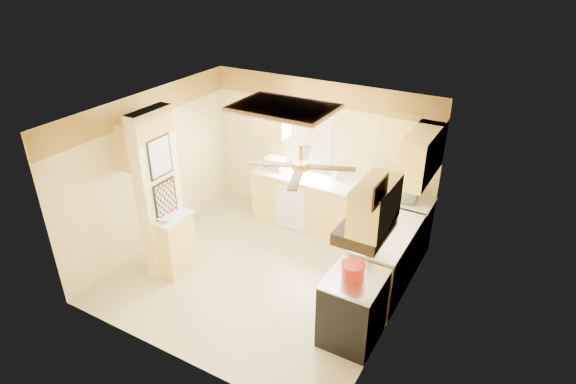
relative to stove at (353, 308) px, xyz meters
The scene contains 34 objects.
floor 1.82m from the stove, 161.77° to the left, with size 4.00×4.00×0.00m, color tan.
ceiling 2.69m from the stove, 161.77° to the left, with size 4.00×4.00×0.00m, color white.
wall_back 3.07m from the stove, 124.28° to the left, with size 4.00×4.00×0.00m, color #EDD990.
wall_front 2.29m from the stove, 141.04° to the right, with size 4.00×4.00×0.00m, color #EDD990.
wall_left 3.79m from the stove, behind, with size 3.80×3.80×0.00m, color #EDD990.
wall_right 1.02m from the stove, 59.02° to the left, with size 3.80×3.80×0.00m, color #EDD990.
wallpaper_border 3.48m from the stove, 124.50° to the left, with size 4.00×0.02×0.40m, color yellow.
partition_column 3.12m from the stove, behind, with size 0.20×0.70×2.50m, color #EDD990.
partition_ledge 2.80m from the stove, behind, with size 0.25×0.55×0.90m, color #FFDC64.
ledge_top 2.84m from the stove, behind, with size 0.28×0.58×0.04m, color white.
lower_cabinets_back 2.45m from the stove, 118.55° to the left, with size 3.00×0.60×0.90m, color #FFDC64.
lower_cabinets_right 1.15m from the stove, 88.49° to the left, with size 0.60×1.40×0.90m, color #FFDC64.
countertop_back 2.48m from the stove, 118.66° to the left, with size 3.04×0.64×0.04m, color white.
countertop_right 1.24m from the stove, 88.99° to the left, with size 0.64×1.44×0.04m, color white.
dishwasher_panel 2.66m from the stove, 136.25° to the left, with size 0.58×0.02×0.80m, color white.
window 3.29m from the stove, 128.23° to the left, with size 0.92×0.02×1.02m.
upper_cab_back_left 3.67m from the stove, 137.92° to the left, with size 0.60×0.35×0.70m, color #FFDC64.
upper_cab_back_right 2.67m from the stove, 93.01° to the left, with size 0.90×0.35×0.70m, color #FFDC64.
upper_cab_right 2.28m from the stove, 85.07° to the left, with size 0.35×1.00×0.70m, color #FFDC64.
upper_cab_left_wall 3.77m from the stove, behind, with size 0.35×0.75×0.70m, color #FFDC64.
upper_cab_over_stove 1.50m from the stove, ahead, with size 0.35×0.76×0.52m, color #FFDC64.
stove is the anchor object (origin of this frame).
range_hood 1.16m from the stove, ahead, with size 0.50×0.76×0.14m, color black.
poster_menu 3.22m from the stove, behind, with size 0.02×0.42×0.57m.
poster_nashville 3.00m from the stove, behind, with size 0.02×0.42×0.57m.
ceiling_light_panel 2.75m from the stove, 146.22° to the left, with size 1.35×0.95×0.06m.
ceiling_fan 1.95m from the stove, 167.38° to the right, with size 1.15×1.15×0.26m.
vent_grate 1.90m from the stove, 48.45° to the right, with size 0.02×0.40×0.25m, color black.
microwave 2.22m from the stove, 93.78° to the left, with size 0.49×0.33×0.27m, color white.
bowl 2.88m from the stove, behind, with size 0.21×0.21×0.05m, color white.
dutch_oven 0.55m from the stove, behind, with size 0.29×0.29×0.20m.
kettle 0.79m from the stove, 90.32° to the left, with size 0.17×0.17×0.26m.
dish_rack 3.24m from the stove, 138.31° to the left, with size 0.39×0.31×0.21m.
utensil_crock 2.69m from the stove, 119.47° to the left, with size 0.09×0.09×0.19m.
Camera 1 is at (3.23, -4.90, 4.44)m, focal length 30.00 mm.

